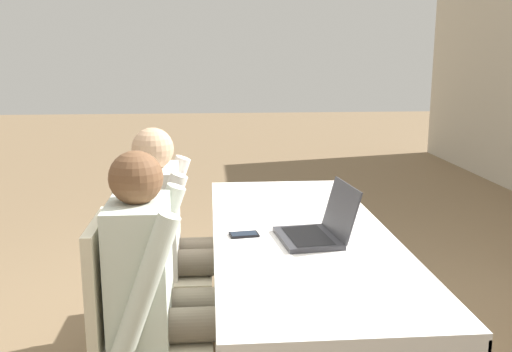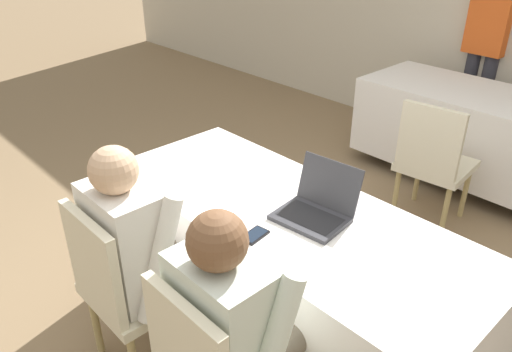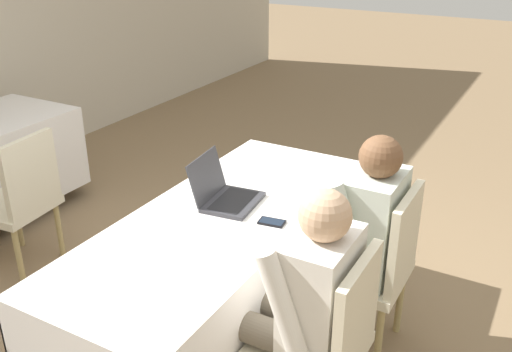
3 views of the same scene
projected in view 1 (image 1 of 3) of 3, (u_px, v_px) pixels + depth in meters
The scene contains 8 objects.
conference_table_near at pixel (300, 268), 2.55m from camera, with size 1.95×0.77×0.73m.
laptop at pixel (317, 229), 2.38m from camera, with size 0.34×0.33×0.23m.
cell_phone at pixel (244, 235), 2.44m from camera, with size 0.09×0.13×0.01m.
paper_beside_laptop at pixel (332, 213), 2.77m from camera, with size 0.32×0.36×0.00m.
chair_near_left at pixel (152, 261), 2.82m from camera, with size 0.44×0.44×0.89m.
chair_near_right at pixel (135, 320), 2.19m from camera, with size 0.44×0.44×0.89m.
person_checkered_shirt at pixel (172, 229), 2.79m from camera, with size 0.50×0.52×1.15m.
person_white_shirt at pixel (161, 281), 2.17m from camera, with size 0.50×0.52×1.15m.
Camera 1 is at (2.38, -0.39, 1.50)m, focal length 40.00 mm.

